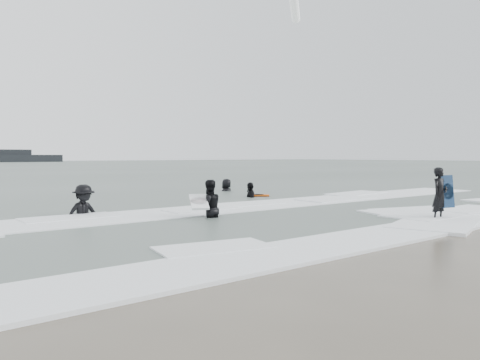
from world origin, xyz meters
TOP-DOWN VIEW (x-y plane):
  - ground at (0.00, 0.00)m, footprint 320.00×320.00m
  - surfer_centre at (3.53, 0.03)m, footprint 0.59×0.40m
  - surfer_wading at (-1.60, 4.46)m, footprint 0.92×0.77m
  - surfer_breaker at (-4.42, 7.21)m, footprint 1.29×0.86m
  - surfer_right_near at (3.68, 9.02)m, footprint 0.92×1.18m
  - surfer_right_far at (4.92, 12.52)m, footprint 1.07×0.94m
  - surf_foam at (0.00, 3.70)m, footprint 30.03×9.06m
  - bodyboards at (1.97, 4.52)m, footprint 7.13×9.71m
  - vessel_horizon at (20.74, 138.06)m, footprint 26.32×4.70m

SIDE VIEW (x-z plane):
  - ground at x=0.00m, z-range 0.00..0.00m
  - surfer_centre at x=3.53m, z-range -0.79..0.79m
  - surfer_wading at x=-1.60m, z-range -0.87..0.87m
  - surfer_breaker at x=-4.42m, z-range -0.93..0.93m
  - surfer_right_near at x=3.68m, z-range -0.93..0.93m
  - surfer_right_far at x=4.92m, z-range -0.92..0.92m
  - surf_foam at x=0.00m, z-range 0.00..0.08m
  - bodyboards at x=1.97m, z-range -0.13..1.12m
  - vessel_horizon at x=20.74m, z-range -0.45..3.12m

